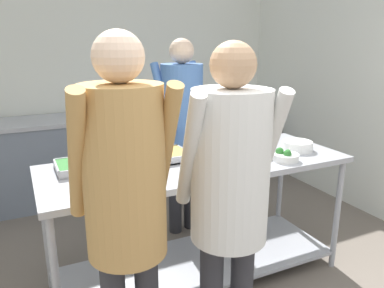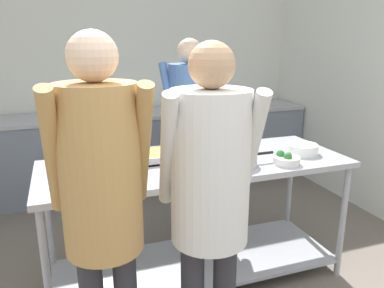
{
  "view_description": "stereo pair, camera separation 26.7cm",
  "coord_description": "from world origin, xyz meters",
  "px_view_note": "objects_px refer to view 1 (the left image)",
  "views": [
    {
      "loc": [
        -1.0,
        -0.93,
        1.74
      ],
      "look_at": [
        0.1,
        1.39,
        1.02
      ],
      "focal_mm": 35.0,
      "sensor_mm": 36.0,
      "label": 1
    },
    {
      "loc": [
        -0.76,
        -1.03,
        1.74
      ],
      "look_at": [
        0.1,
        1.39,
        1.02
      ],
      "focal_mm": 35.0,
      "sensor_mm": 36.0,
      "label": 2
    }
  ],
  "objects_px": {
    "serving_tray_roast": "(159,157)",
    "broccoli_bowl": "(285,156)",
    "guest_serving_left": "(125,192)",
    "guest_serving_right": "(230,184)",
    "plate_stack": "(297,146)",
    "water_bottle": "(190,98)",
    "sauce_pan": "(237,158)",
    "cook_behind_counter": "(182,117)",
    "serving_tray_vegetables": "(92,165)"
  },
  "relations": [
    {
      "from": "serving_tray_roast",
      "to": "broccoli_bowl",
      "type": "height_order",
      "value": "broccoli_bowl"
    },
    {
      "from": "guest_serving_left",
      "to": "guest_serving_right",
      "type": "relative_size",
      "value": 1.02
    },
    {
      "from": "broccoli_bowl",
      "to": "plate_stack",
      "type": "height_order",
      "value": "broccoli_bowl"
    },
    {
      "from": "guest_serving_right",
      "to": "water_bottle",
      "type": "bearing_deg",
      "value": 68.78
    },
    {
      "from": "serving_tray_roast",
      "to": "guest_serving_right",
      "type": "xyz_separation_m",
      "value": [
        0.01,
        -0.94,
        0.13
      ]
    },
    {
      "from": "sauce_pan",
      "to": "guest_serving_right",
      "type": "xyz_separation_m",
      "value": [
        -0.45,
        -0.63,
        0.11
      ]
    },
    {
      "from": "guest_serving_left",
      "to": "guest_serving_right",
      "type": "xyz_separation_m",
      "value": [
        0.5,
        -0.05,
        -0.03
      ]
    },
    {
      "from": "cook_behind_counter",
      "to": "plate_stack",
      "type": "bearing_deg",
      "value": -52.64
    },
    {
      "from": "guest_serving_left",
      "to": "cook_behind_counter",
      "type": "xyz_separation_m",
      "value": [
        0.92,
        1.47,
        -0.02
      ]
    },
    {
      "from": "broccoli_bowl",
      "to": "guest_serving_left",
      "type": "xyz_separation_m",
      "value": [
        -1.28,
        -0.5,
        0.16
      ]
    },
    {
      "from": "serving_tray_roast",
      "to": "serving_tray_vegetables",
      "type": "bearing_deg",
      "value": 176.4
    },
    {
      "from": "plate_stack",
      "to": "water_bottle",
      "type": "bearing_deg",
      "value": 90.17
    },
    {
      "from": "serving_tray_roast",
      "to": "guest_serving_left",
      "type": "relative_size",
      "value": 0.23
    },
    {
      "from": "serving_tray_vegetables",
      "to": "sauce_pan",
      "type": "bearing_deg",
      "value": -19.91
    },
    {
      "from": "broccoli_bowl",
      "to": "sauce_pan",
      "type": "bearing_deg",
      "value": 165.35
    },
    {
      "from": "serving_tray_vegetables",
      "to": "broccoli_bowl",
      "type": "xyz_separation_m",
      "value": [
        1.26,
        -0.42,
        0.01
      ]
    },
    {
      "from": "broccoli_bowl",
      "to": "water_bottle",
      "type": "distance_m",
      "value": 2.11
    },
    {
      "from": "guest_serving_right",
      "to": "water_bottle",
      "type": "relative_size",
      "value": 5.82
    },
    {
      "from": "serving_tray_vegetables",
      "to": "plate_stack",
      "type": "xyz_separation_m",
      "value": [
        1.5,
        -0.25,
        0.01
      ]
    },
    {
      "from": "serving_tray_vegetables",
      "to": "cook_behind_counter",
      "type": "distance_m",
      "value": 1.06
    },
    {
      "from": "plate_stack",
      "to": "cook_behind_counter",
      "type": "xyz_separation_m",
      "value": [
        -0.61,
        0.8,
        0.13
      ]
    },
    {
      "from": "broccoli_bowl",
      "to": "guest_serving_left",
      "type": "bearing_deg",
      "value": -158.67
    },
    {
      "from": "sauce_pan",
      "to": "broccoli_bowl",
      "type": "xyz_separation_m",
      "value": [
        0.34,
        -0.09,
        -0.01
      ]
    },
    {
      "from": "broccoli_bowl",
      "to": "cook_behind_counter",
      "type": "relative_size",
      "value": 0.1
    },
    {
      "from": "sauce_pan",
      "to": "broccoli_bowl",
      "type": "distance_m",
      "value": 0.35
    },
    {
      "from": "plate_stack",
      "to": "guest_serving_left",
      "type": "xyz_separation_m",
      "value": [
        -1.53,
        -0.67,
        0.15
      ]
    },
    {
      "from": "cook_behind_counter",
      "to": "water_bottle",
      "type": "xyz_separation_m",
      "value": [
        0.6,
        1.13,
        -0.02
      ]
    },
    {
      "from": "plate_stack",
      "to": "serving_tray_roast",
      "type": "bearing_deg",
      "value": 167.89
    },
    {
      "from": "water_bottle",
      "to": "cook_behind_counter",
      "type": "bearing_deg",
      "value": -118.15
    },
    {
      "from": "plate_stack",
      "to": "broccoli_bowl",
      "type": "bearing_deg",
      "value": -145.82
    },
    {
      "from": "guest_serving_left",
      "to": "water_bottle",
      "type": "xyz_separation_m",
      "value": [
        1.52,
        2.59,
        -0.05
      ]
    },
    {
      "from": "guest_serving_right",
      "to": "cook_behind_counter",
      "type": "xyz_separation_m",
      "value": [
        0.42,
        1.51,
        0.01
      ]
    },
    {
      "from": "guest_serving_left",
      "to": "cook_behind_counter",
      "type": "height_order",
      "value": "guest_serving_left"
    },
    {
      "from": "serving_tray_vegetables",
      "to": "plate_stack",
      "type": "bearing_deg",
      "value": -9.53
    },
    {
      "from": "sauce_pan",
      "to": "water_bottle",
      "type": "relative_size",
      "value": 1.45
    },
    {
      "from": "sauce_pan",
      "to": "water_bottle",
      "type": "height_order",
      "value": "water_bottle"
    },
    {
      "from": "sauce_pan",
      "to": "guest_serving_right",
      "type": "height_order",
      "value": "guest_serving_right"
    },
    {
      "from": "guest_serving_left",
      "to": "cook_behind_counter",
      "type": "relative_size",
      "value": 1.02
    },
    {
      "from": "cook_behind_counter",
      "to": "broccoli_bowl",
      "type": "bearing_deg",
      "value": -69.51
    },
    {
      "from": "guest_serving_right",
      "to": "water_bottle",
      "type": "distance_m",
      "value": 2.83
    },
    {
      "from": "guest_serving_left",
      "to": "serving_tray_vegetables",
      "type": "bearing_deg",
      "value": 88.61
    },
    {
      "from": "broccoli_bowl",
      "to": "cook_behind_counter",
      "type": "xyz_separation_m",
      "value": [
        -0.36,
        0.97,
        0.13
      ]
    },
    {
      "from": "serving_tray_vegetables",
      "to": "broccoli_bowl",
      "type": "bearing_deg",
      "value": -18.53
    },
    {
      "from": "guest_serving_left",
      "to": "water_bottle",
      "type": "relative_size",
      "value": 5.97
    },
    {
      "from": "water_bottle",
      "to": "plate_stack",
      "type": "bearing_deg",
      "value": -89.83
    },
    {
      "from": "plate_stack",
      "to": "serving_tray_vegetables",
      "type": "bearing_deg",
      "value": 170.47
    },
    {
      "from": "plate_stack",
      "to": "guest_serving_right",
      "type": "xyz_separation_m",
      "value": [
        -1.03,
        -0.71,
        0.12
      ]
    },
    {
      "from": "serving_tray_vegetables",
      "to": "guest_serving_left",
      "type": "height_order",
      "value": "guest_serving_left"
    },
    {
      "from": "plate_stack",
      "to": "cook_behind_counter",
      "type": "height_order",
      "value": "cook_behind_counter"
    },
    {
      "from": "broccoli_bowl",
      "to": "guest_serving_left",
      "type": "relative_size",
      "value": 0.1
    }
  ]
}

